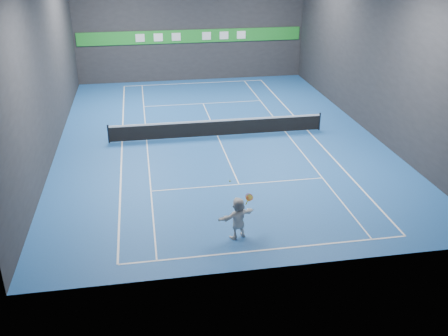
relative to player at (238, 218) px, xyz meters
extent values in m
plane|color=#1C509A|center=(0.94, 10.84, -0.85)|extent=(26.00, 26.00, 0.00)
cube|color=#252528|center=(0.94, 23.84, 3.65)|extent=(18.00, 0.10, 9.00)
cube|color=#252528|center=(0.94, -2.16, 3.65)|extent=(18.00, 0.10, 9.00)
cube|color=#252528|center=(-8.06, 10.84, 3.65)|extent=(0.10, 26.00, 9.00)
cube|color=#252528|center=(9.94, 10.84, 3.65)|extent=(0.10, 26.00, 9.00)
cube|color=white|center=(0.94, -1.05, -0.85)|extent=(10.98, 0.08, 0.01)
cube|color=white|center=(0.94, 22.73, -0.85)|extent=(10.98, 0.08, 0.01)
cube|color=white|center=(-4.55, 10.84, -0.85)|extent=(0.08, 23.78, 0.01)
cube|color=white|center=(6.43, 10.84, -0.85)|extent=(0.08, 23.78, 0.01)
cube|color=white|center=(-3.17, 10.84, -0.85)|extent=(0.06, 23.78, 0.01)
cube|color=white|center=(5.05, 10.84, -0.85)|extent=(0.06, 23.78, 0.01)
cube|color=white|center=(0.94, 4.44, -0.85)|extent=(8.23, 0.06, 0.01)
cube|color=white|center=(0.94, 17.24, -0.85)|extent=(8.23, 0.06, 0.01)
cube|color=white|center=(0.94, 10.84, -0.85)|extent=(0.06, 12.80, 0.01)
imported|color=white|center=(0.00, 0.00, 0.00)|extent=(1.65, 1.07, 1.70)
sphere|color=#E6F729|center=(-0.31, 0.05, 1.56)|extent=(0.07, 0.07, 0.07)
cylinder|color=black|center=(-5.26, 10.84, -0.32)|extent=(0.10, 0.10, 1.07)
cylinder|color=black|center=(7.14, 10.84, -0.32)|extent=(0.10, 0.10, 1.07)
cube|color=black|center=(0.94, 10.84, -0.38)|extent=(12.40, 0.03, 0.86)
cube|color=white|center=(0.94, 10.84, 0.10)|extent=(12.40, 0.04, 0.10)
cube|color=#1F8F2A|center=(0.94, 23.78, 2.65)|extent=(17.64, 0.06, 1.00)
cube|color=silver|center=(-3.06, 23.72, 2.65)|extent=(0.70, 0.04, 0.60)
cube|color=white|center=(-1.66, 23.72, 2.65)|extent=(0.70, 0.04, 0.60)
cube|color=white|center=(-0.26, 23.72, 2.65)|extent=(0.70, 0.04, 0.60)
cube|color=white|center=(2.14, 23.72, 2.65)|extent=(0.70, 0.04, 0.60)
cube|color=white|center=(3.54, 23.72, 2.65)|extent=(0.70, 0.04, 0.60)
cube|color=white|center=(4.94, 23.72, 2.65)|extent=(0.70, 0.04, 0.60)
torus|color=#B21314|center=(0.43, 0.05, 0.84)|extent=(0.41, 0.38, 0.22)
cylinder|color=#E2EB53|center=(0.42, 0.05, 0.80)|extent=(0.35, 0.24, 0.28)
cylinder|color=red|center=(0.38, 0.05, 0.80)|extent=(0.09, 0.08, 0.18)
cylinder|color=yellow|center=(0.33, 0.03, 0.62)|extent=(0.10, 0.15, 0.25)
camera|label=1|loc=(-3.31, -16.07, 9.66)|focal=40.00mm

